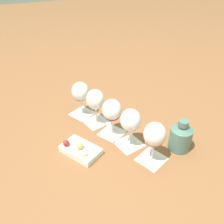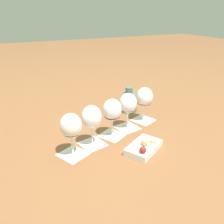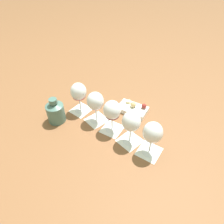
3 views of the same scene
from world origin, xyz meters
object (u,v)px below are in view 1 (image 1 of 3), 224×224
wine_glass_3 (95,101)px  wine_glass_4 (80,93)px  wine_glass_1 (131,122)px  snack_dish (80,150)px  ceramic_vase (181,137)px  wine_glass_2 (111,111)px  wine_glass_0 (155,136)px

wine_glass_3 → wine_glass_4: same height
wine_glass_1 → snack_dish: (0.04, 0.23, -0.12)m
wine_glass_1 → ceramic_vase: 0.24m
wine_glass_2 → wine_glass_4: same height
wine_glass_4 → wine_glass_1: bearing=-161.0°
wine_glass_1 → wine_glass_3: size_ratio=1.00×
wine_glass_4 → wine_glass_0: bearing=-161.3°
snack_dish → wine_glass_3: bearing=-39.6°
wine_glass_0 → wine_glass_3: size_ratio=1.00×
wine_glass_2 → snack_dish: 0.23m
wine_glass_1 → ceramic_vase: bearing=-121.3°
wine_glass_3 → ceramic_vase: 0.45m
wine_glass_1 → wine_glass_3: same height
wine_glass_2 → ceramic_vase: size_ratio=1.25×
snack_dish → wine_glass_0: bearing=-122.5°
wine_glass_2 → wine_glass_3: same height
wine_glass_4 → wine_glass_2: bearing=-162.3°
ceramic_vase → wine_glass_1: bearing=58.7°
wine_glass_3 → snack_dish: size_ratio=0.94×
wine_glass_2 → wine_glass_4: 0.24m
wine_glass_3 → snack_dish: 0.27m
wine_glass_0 → wine_glass_4: (0.47, 0.16, -0.00)m
wine_glass_0 → wine_glass_3: (0.36, 0.12, -0.00)m
wine_glass_0 → wine_glass_2: (0.24, 0.09, 0.00)m
wine_glass_4 → ceramic_vase: 0.56m
ceramic_vase → wine_glass_3: bearing=37.7°
snack_dish → wine_glass_1: bearing=-100.9°
wine_glass_1 → wine_glass_4: same height
wine_glass_1 → wine_glass_3: 0.24m
wine_glass_2 → snack_dish: wine_glass_2 is taller
wine_glass_0 → wine_glass_1: 0.14m
wine_glass_1 → wine_glass_2: 0.12m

